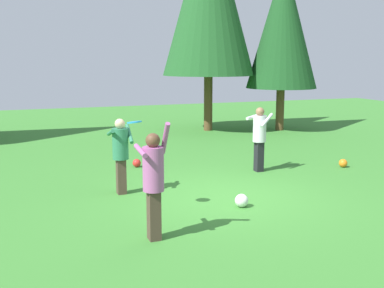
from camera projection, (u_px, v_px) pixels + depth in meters
The scene contains 9 objects.
ground_plane at pixel (222, 197), 9.95m from camera, with size 40.00×40.00×0.00m, color #387A2D.
person_thrower at pixel (153, 177), 7.45m from camera, with size 0.49×0.61×1.92m.
person_catcher at pixel (121, 150), 10.06m from camera, with size 0.49×0.57×1.64m.
person_bystander at pixel (259, 134), 12.10m from camera, with size 0.73×0.70×1.67m.
frisbee at pixel (134, 122), 8.55m from camera, with size 0.38×0.38×0.06m.
ball_orange at pixel (343, 163), 12.69m from camera, with size 0.22×0.22×0.22m, color orange.
ball_red at pixel (137, 163), 12.72m from camera, with size 0.22×0.22×0.22m, color red.
ball_white at pixel (242, 201), 9.28m from camera, with size 0.26×0.26×0.26m, color white.
tree_far_right at pixel (283, 25), 18.63m from camera, with size 2.82×2.82×6.73m.
Camera 1 is at (-3.95, -8.76, 2.88)m, focal length 44.14 mm.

